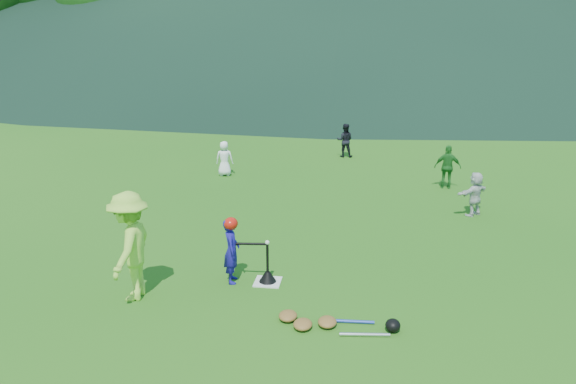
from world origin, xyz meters
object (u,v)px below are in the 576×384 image
object	(u,v)px
batter_child	(232,251)
fielder_a	(224,158)
fielder_c	(448,167)
fielder_b	(345,140)
adult_coach	(130,246)
fielder_d	(475,194)
home_plate	(268,282)
equipment_pile	(327,322)
batting_tee	(268,275)

from	to	relation	value
batter_child	fielder_a	distance (m)	7.31
fielder_c	fielder_b	bearing A→B (deg)	-44.89
adult_coach	fielder_d	xyz separation A→B (m)	(6.20, 5.09, -0.37)
home_plate	fielder_c	bearing A→B (deg)	59.71
fielder_d	equipment_pile	world-z (taller)	fielder_d
adult_coach	fielder_d	distance (m)	8.03
batter_child	batting_tee	world-z (taller)	batter_child
adult_coach	fielder_a	distance (m)	7.88
equipment_pile	home_plate	bearing A→B (deg)	130.14
fielder_b	adult_coach	bearing A→B (deg)	74.86
home_plate	equipment_pile	size ratio (longest dim) A/B	0.25
fielder_b	fielder_d	bearing A→B (deg)	119.48
batter_child	fielder_b	world-z (taller)	batter_child
fielder_a	fielder_d	distance (m)	7.22
home_plate	fielder_d	world-z (taller)	fielder_d
batting_tee	fielder_d	bearing A→B (deg)	45.70
equipment_pile	fielder_b	bearing A→B (deg)	91.27
home_plate	adult_coach	bearing A→B (deg)	-157.57
fielder_c	fielder_d	distance (m)	2.30
adult_coach	fielder_b	bearing A→B (deg)	162.67
batter_child	fielder_b	bearing A→B (deg)	-19.53
fielder_a	batting_tee	world-z (taller)	fielder_a
adult_coach	fielder_d	world-z (taller)	adult_coach
home_plate	adult_coach	distance (m)	2.39
fielder_b	batting_tee	size ratio (longest dim) A/B	1.66
fielder_d	batting_tee	world-z (taller)	fielder_d
adult_coach	fielder_c	size ratio (longest dim) A/B	1.50
home_plate	adult_coach	xyz separation A→B (m)	(-2.06, -0.85, 0.88)
batting_tee	equipment_pile	xyz separation A→B (m)	(1.13, -1.34, -0.06)
home_plate	fielder_c	world-z (taller)	fielder_c
batting_tee	fielder_b	bearing A→B (deg)	85.00
fielder_b	fielder_c	distance (m)	4.56
adult_coach	home_plate	bearing A→B (deg)	110.22
fielder_d	equipment_pile	bearing A→B (deg)	18.18
batter_child	fielder_c	world-z (taller)	fielder_c
fielder_a	fielder_d	world-z (taller)	fielder_d
fielder_d	fielder_a	bearing A→B (deg)	-65.99
equipment_pile	adult_coach	bearing A→B (deg)	171.28
adult_coach	fielder_a	xyz separation A→B (m)	(-0.48, 7.86, -0.38)
home_plate	fielder_d	bearing A→B (deg)	45.70
fielder_b	fielder_d	world-z (taller)	fielder_b
home_plate	fielder_b	size ratio (longest dim) A/B	0.40
batter_child	fielder_b	size ratio (longest dim) A/B	1.01
fielder_a	batting_tee	size ratio (longest dim) A/B	1.51
fielder_b	batting_tee	distance (m)	10.06
adult_coach	batter_child	bearing A→B (deg)	116.91
equipment_pile	fielder_d	bearing A→B (deg)	61.64
fielder_d	equipment_pile	xyz separation A→B (m)	(-3.01, -5.58, -0.45)
home_plate	batter_child	size ratio (longest dim) A/B	0.39
fielder_b	fielder_c	size ratio (longest dim) A/B	0.95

